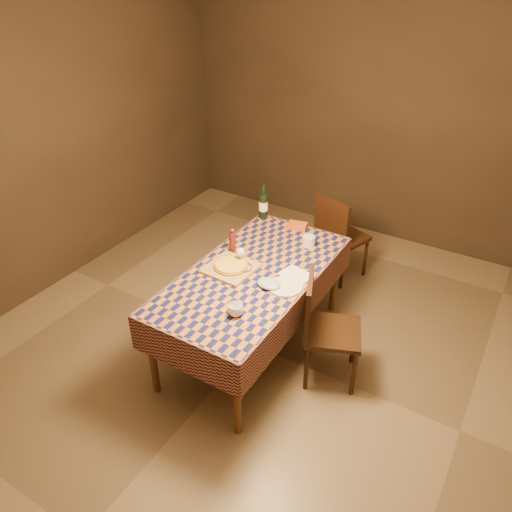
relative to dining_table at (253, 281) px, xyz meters
name	(u,v)px	position (x,y,z in m)	size (l,w,h in m)	color
room	(252,207)	(0.00, 0.00, 0.66)	(5.00, 5.10, 2.70)	brown
dining_table	(253,281)	(0.00, 0.00, 0.00)	(0.94, 1.84, 0.77)	brown
cutting_board	(231,268)	(-0.18, -0.05, 0.09)	(0.37, 0.37, 0.02)	#A4854D
pizza	(231,266)	(-0.18, -0.05, 0.11)	(0.29, 0.29, 0.03)	#8F5B17
pepper_mill	(232,241)	(-0.31, 0.19, 0.18)	(0.07, 0.07, 0.22)	#4D1512
bowl	(244,269)	(-0.07, -0.01, 0.10)	(0.13, 0.13, 0.04)	#5A414C
wine_glass	(240,253)	(-0.15, 0.06, 0.18)	(0.08, 0.08, 0.15)	silver
wine_bottle	(263,205)	(-0.41, 0.86, 0.21)	(0.11, 0.11, 0.34)	black
deli_tub	(309,241)	(0.20, 0.61, 0.12)	(0.11, 0.11, 0.09)	silver
takeout_container	(297,226)	(-0.03, 0.84, 0.10)	(0.17, 0.12, 0.04)	#BC4918
white_plate	(285,287)	(0.32, -0.04, 0.08)	(0.27, 0.27, 0.02)	silver
tumbler	(236,310)	(0.17, -0.51, 0.12)	(0.11, 0.11, 0.09)	white
flour_patch	(296,275)	(0.31, 0.15, 0.08)	(0.24, 0.19, 0.00)	silver
flour_bag	(269,284)	(0.21, -0.10, 0.10)	(0.19, 0.14, 0.05)	#95A3BF
chair_far	(338,234)	(0.18, 1.35, -0.17)	(0.54, 0.54, 0.93)	black
chair_right	(323,324)	(0.63, -0.01, -0.17)	(0.55, 0.55, 0.93)	black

